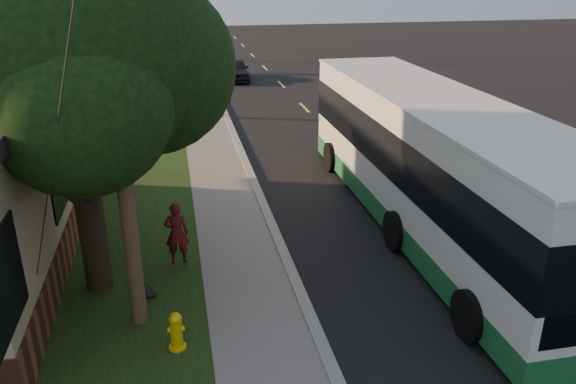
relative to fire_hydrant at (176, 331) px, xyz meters
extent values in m
plane|color=black|center=(2.60, 0.00, -0.43)|extent=(120.00, 120.00, 0.00)
cube|color=black|center=(6.60, 10.00, -0.43)|extent=(8.00, 80.00, 0.01)
cube|color=gray|center=(2.60, 10.00, -0.37)|extent=(0.25, 80.00, 0.12)
cube|color=slate|center=(1.60, 10.00, -0.39)|extent=(2.00, 80.00, 0.08)
cube|color=black|center=(-1.90, 10.00, -0.40)|extent=(5.00, 80.00, 0.07)
cylinder|color=yellow|center=(0.00, 0.00, -0.09)|extent=(0.22, 0.22, 0.55)
sphere|color=yellow|center=(0.00, 0.00, 0.26)|extent=(0.24, 0.24, 0.24)
cylinder|color=yellow|center=(0.00, 0.00, 0.04)|extent=(0.30, 0.10, 0.10)
cylinder|color=yellow|center=(0.00, 0.00, 0.04)|extent=(0.10, 0.18, 0.10)
cylinder|color=yellow|center=(0.00, 0.00, -0.34)|extent=(0.32, 0.32, 0.04)
cylinder|color=#473321|center=(-0.70, 1.00, 4.14)|extent=(0.30, 0.30, 9.00)
cylinder|color=#2D2D30|center=(-1.60, -0.10, 3.37)|extent=(2.52, 3.21, 7.60)
cylinder|color=black|center=(-1.60, 2.50, 1.64)|extent=(0.56, 0.56, 4.00)
sphere|color=black|center=(-1.60, 2.50, 4.84)|extent=(5.20, 5.20, 5.20)
sphere|color=black|center=(-0.20, 3.10, 4.24)|extent=(3.60, 3.60, 3.60)
sphere|color=black|center=(-1.30, 1.20, 3.94)|extent=(3.20, 3.20, 3.20)
sphere|color=black|center=(-2.20, 3.90, 5.24)|extent=(3.40, 3.40, 3.40)
cylinder|color=black|center=(-0.90, 18.00, 1.29)|extent=(0.24, 0.24, 3.30)
cylinder|color=black|center=(-0.90, 18.00, 2.94)|extent=(1.38, 0.57, 2.01)
cylinder|color=black|center=(-0.90, 18.00, 2.94)|extent=(0.74, 1.21, 1.58)
cylinder|color=black|center=(-0.90, 18.00, 2.94)|extent=(0.65, 1.05, 1.95)
cylinder|color=black|center=(-0.90, 18.00, 2.94)|extent=(1.28, 0.53, 1.33)
cylinder|color=black|center=(-0.90, 18.00, 2.94)|extent=(0.75, 1.21, 1.70)
cylinder|color=black|center=(-0.40, 30.00, 1.15)|extent=(0.24, 0.24, 3.03)
cylinder|color=black|center=(-0.40, 30.00, 2.66)|extent=(1.38, 0.57, 2.01)
cylinder|color=black|center=(-0.40, 30.00, 2.66)|extent=(0.74, 1.21, 1.58)
cylinder|color=black|center=(-0.40, 30.00, 2.66)|extent=(0.65, 1.05, 1.95)
cylinder|color=black|center=(-0.40, 30.00, 2.66)|extent=(1.28, 0.53, 1.33)
cylinder|color=black|center=(-0.40, 30.00, 2.66)|extent=(0.75, 1.21, 1.70)
cylinder|color=#2D2D30|center=(3.10, 34.00, 2.32)|extent=(0.16, 0.16, 5.50)
cube|color=silver|center=(6.73, 4.05, 1.57)|extent=(2.71, 13.00, 2.93)
cube|color=#1C622F|center=(6.73, 4.05, 0.05)|extent=(2.73, 13.02, 0.60)
cube|color=black|center=(6.73, 4.05, 1.79)|extent=(2.75, 13.04, 1.19)
cube|color=#FFF2CC|center=(5.92, -2.43, 0.16)|extent=(0.27, 0.04, 0.16)
cube|color=silver|center=(6.73, 4.05, 3.05)|extent=(2.76, 13.05, 0.08)
cylinder|color=black|center=(5.38, -0.72, 0.07)|extent=(0.30, 1.00, 1.00)
cylinder|color=black|center=(5.38, 2.97, 0.07)|extent=(0.30, 1.00, 1.00)
cylinder|color=black|center=(8.09, 2.97, 0.07)|extent=(0.30, 1.00, 1.00)
cylinder|color=black|center=(5.38, 8.82, 0.07)|extent=(0.30, 1.00, 1.00)
cylinder|color=black|center=(8.09, 8.82, 0.07)|extent=(0.30, 1.00, 1.00)
imported|color=#541015|center=(0.10, 3.25, 0.39)|extent=(0.56, 0.38, 1.51)
cube|color=black|center=(-0.63, 2.10, -0.30)|extent=(0.52, 0.77, 0.02)
cylinder|color=silver|center=(-0.51, 1.86, -0.34)|extent=(0.18, 0.12, 0.05)
cylinder|color=silver|center=(-0.75, 2.34, -0.34)|extent=(0.18, 0.12, 0.05)
imported|color=black|center=(4.10, 26.01, 0.23)|extent=(1.73, 3.96, 1.33)
camera|label=1|loc=(0.27, -8.67, 6.12)|focal=35.00mm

